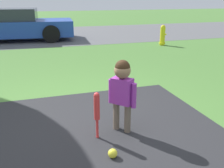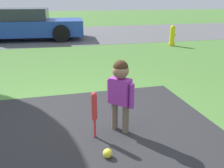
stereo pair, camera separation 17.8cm
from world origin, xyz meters
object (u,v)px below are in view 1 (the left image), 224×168
object	(u,v)px
sports_ball	(113,153)
fire_hydrant	(163,35)
baseball_bat	(97,109)
child	(122,86)
parked_car	(14,25)

from	to	relation	value
sports_ball	fire_hydrant	size ratio (longest dim) A/B	0.14
baseball_bat	fire_hydrant	xyz separation A→B (m)	(3.70, 5.26, -0.03)
child	parked_car	xyz separation A→B (m)	(-1.59, 7.88, -0.01)
baseball_bat	sports_ball	bearing A→B (deg)	-82.78
baseball_bat	sports_ball	world-z (taller)	baseball_bat
baseball_bat	child	bearing A→B (deg)	13.30
child	parked_car	distance (m)	8.04
child	parked_car	world-z (taller)	parked_car
child	parked_car	bearing A→B (deg)	149.62
baseball_bat	parked_car	xyz separation A→B (m)	(-1.25, 7.96, 0.20)
sports_ball	child	bearing A→B (deg)	60.92
baseball_bat	parked_car	bearing A→B (deg)	98.94
child	sports_ball	bearing A→B (deg)	-70.84
child	fire_hydrant	xyz separation A→B (m)	(3.37, 5.18, -0.25)
child	fire_hydrant	size ratio (longest dim) A/B	1.30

